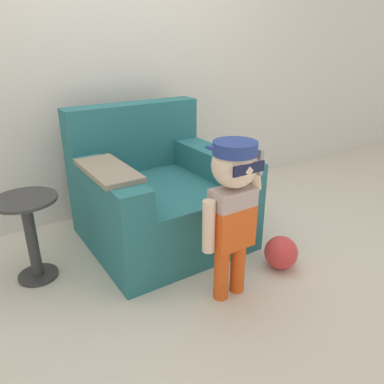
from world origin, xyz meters
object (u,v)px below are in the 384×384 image
at_px(armchair, 158,196).
at_px(person_child, 233,198).
at_px(side_table, 30,231).
at_px(toy_ball, 281,252).

xyz_separation_m(armchair, person_child, (0.01, -0.80, 0.28)).
bearing_deg(armchair, side_table, -177.51).
distance_m(armchair, side_table, 0.86).
distance_m(person_child, toy_ball, 0.66).
distance_m(armchair, person_child, 0.84).
bearing_deg(side_table, toy_ball, -29.14).
bearing_deg(person_child, toy_ball, 4.11).
height_order(armchair, toy_ball, armchair).
relative_size(armchair, side_table, 1.95).
relative_size(person_child, toy_ball, 4.25).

